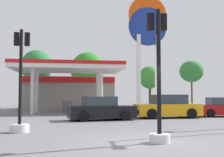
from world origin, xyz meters
TOP-DOWN VIEW (x-y plane):
  - ground_plane at (0.00, 0.00)m, footprint 90.00×90.00m
  - gas_station at (-2.70, 21.94)m, footprint 9.90×11.63m
  - station_pole_sign at (5.69, 19.54)m, footprint 4.16×0.56m
  - car_0 at (8.89, 10.49)m, footprint 4.18×2.26m
  - car_1 at (-0.50, 8.58)m, footprint 4.38×2.37m
  - car_2 at (4.32, 9.84)m, footprint 4.56×2.14m
  - traffic_signal_0 at (0.42, -0.28)m, footprint 0.67×0.69m
  - traffic_signal_2 at (-4.52, 3.11)m, footprint 0.79×0.79m
  - tree_1 at (-6.85, 28.60)m, footprint 4.09×4.09m
  - tree_2 at (-0.18, 29.01)m, footprint 4.52×4.52m
  - tree_3 at (8.74, 29.41)m, footprint 3.11×3.11m
  - tree_4 at (14.75, 28.76)m, footprint 3.39×3.39m

SIDE VIEW (x-z plane):
  - ground_plane at x=0.00m, z-range 0.00..0.00m
  - car_0 at x=8.89m, z-range -0.07..1.36m
  - car_1 at x=-0.50m, z-range -0.07..1.42m
  - car_2 at x=4.32m, z-range -0.08..1.54m
  - traffic_signal_2 at x=-4.52m, z-range -0.80..3.55m
  - traffic_signal_0 at x=0.42m, z-range -0.47..3.91m
  - gas_station at x=-2.70m, z-range -0.09..4.44m
  - tree_3 at x=8.74m, z-range 1.27..7.11m
  - tree_4 at x=14.75m, z-range 1.75..8.41m
  - tree_2 at x=-0.18m, z-range 1.34..8.88m
  - tree_1 at x=-6.85m, z-range 1.65..9.28m
  - station_pole_sign at x=5.69m, z-range 1.70..14.02m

